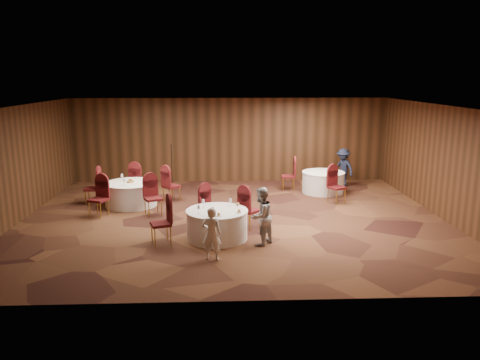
{
  "coord_description": "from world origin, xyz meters",
  "views": [
    {
      "loc": [
        -0.36,
        -12.81,
        3.99
      ],
      "look_at": [
        0.2,
        0.2,
        1.1
      ],
      "focal_mm": 35.0,
      "sensor_mm": 36.0,
      "label": 1
    }
  ],
  "objects_px": {
    "woman_b": "(261,216)",
    "mic_stand": "(172,175)",
    "table_left": "(131,194)",
    "man_c": "(343,168)",
    "table_main": "(217,224)",
    "woman_a": "(212,234)",
    "table_right": "(323,182)"
  },
  "relations": [
    {
      "from": "woman_b",
      "to": "table_left",
      "type": "bearing_deg",
      "value": -93.45
    },
    {
      "from": "table_main",
      "to": "man_c",
      "type": "relative_size",
      "value": 1.09
    },
    {
      "from": "table_right",
      "to": "woman_b",
      "type": "height_order",
      "value": "woman_b"
    },
    {
      "from": "mic_stand",
      "to": "woman_a",
      "type": "relative_size",
      "value": 1.32
    },
    {
      "from": "table_left",
      "to": "mic_stand",
      "type": "height_order",
      "value": "mic_stand"
    },
    {
      "from": "table_left",
      "to": "woman_b",
      "type": "distance_m",
      "value": 5.3
    },
    {
      "from": "table_main",
      "to": "table_left",
      "type": "xyz_separation_m",
      "value": [
        -2.72,
        3.23,
        -0.0
      ]
    },
    {
      "from": "mic_stand",
      "to": "table_right",
      "type": "bearing_deg",
      "value": -9.78
    },
    {
      "from": "table_main",
      "to": "woman_b",
      "type": "distance_m",
      "value": 1.2
    },
    {
      "from": "table_left",
      "to": "woman_a",
      "type": "bearing_deg",
      "value": -60.45
    },
    {
      "from": "table_right",
      "to": "woman_a",
      "type": "relative_size",
      "value": 1.22
    },
    {
      "from": "table_left",
      "to": "table_right",
      "type": "xyz_separation_m",
      "value": [
        6.41,
        1.39,
        0.0
      ]
    },
    {
      "from": "woman_b",
      "to": "man_c",
      "type": "distance_m",
      "value": 6.92
    },
    {
      "from": "table_main",
      "to": "table_left",
      "type": "distance_m",
      "value": 4.22
    },
    {
      "from": "table_left",
      "to": "mic_stand",
      "type": "distance_m",
      "value": 2.55
    },
    {
      "from": "table_left",
      "to": "woman_a",
      "type": "distance_m",
      "value": 5.31
    },
    {
      "from": "mic_stand",
      "to": "woman_b",
      "type": "xyz_separation_m",
      "value": [
        2.72,
        -6.01,
        0.24
      ]
    },
    {
      "from": "table_right",
      "to": "woman_a",
      "type": "xyz_separation_m",
      "value": [
        -3.79,
        -6.01,
        0.23
      ]
    },
    {
      "from": "mic_stand",
      "to": "woman_b",
      "type": "bearing_deg",
      "value": -65.64
    },
    {
      "from": "table_right",
      "to": "man_c",
      "type": "xyz_separation_m",
      "value": [
        0.91,
        0.86,
        0.34
      ]
    },
    {
      "from": "table_left",
      "to": "man_c",
      "type": "relative_size",
      "value": 1.15
    },
    {
      "from": "table_main",
      "to": "table_left",
      "type": "height_order",
      "value": "same"
    },
    {
      "from": "table_right",
      "to": "mic_stand",
      "type": "height_order",
      "value": "mic_stand"
    },
    {
      "from": "woman_b",
      "to": "man_c",
      "type": "height_order",
      "value": "man_c"
    },
    {
      "from": "table_right",
      "to": "man_c",
      "type": "relative_size",
      "value": 1.04
    },
    {
      "from": "mic_stand",
      "to": "man_c",
      "type": "distance_m",
      "value": 6.27
    },
    {
      "from": "table_right",
      "to": "table_left",
      "type": "bearing_deg",
      "value": -167.73
    },
    {
      "from": "woman_a",
      "to": "man_c",
      "type": "relative_size",
      "value": 0.85
    },
    {
      "from": "table_right",
      "to": "woman_a",
      "type": "height_order",
      "value": "woman_a"
    },
    {
      "from": "woman_a",
      "to": "man_c",
      "type": "xyz_separation_m",
      "value": [
        4.71,
        6.86,
        0.11
      ]
    },
    {
      "from": "table_right",
      "to": "table_main",
      "type": "bearing_deg",
      "value": -128.58
    },
    {
      "from": "woman_b",
      "to": "mic_stand",
      "type": "bearing_deg",
      "value": -114.71
    }
  ]
}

